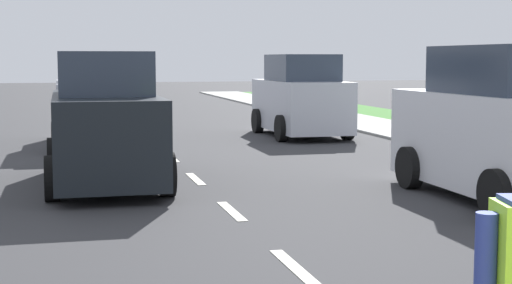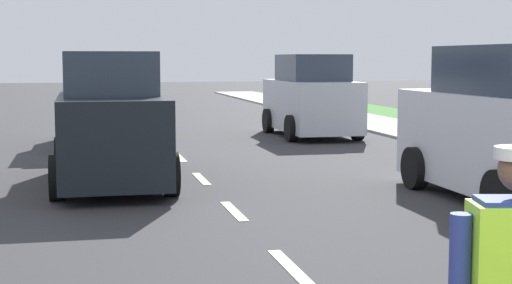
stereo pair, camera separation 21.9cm
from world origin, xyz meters
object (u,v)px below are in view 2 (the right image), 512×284
car_oncoming_second (103,102)px  car_parked_far (311,99)px  car_parked_curbside (509,130)px  car_oncoming_lead (110,123)px

car_oncoming_second → car_parked_far: 5.58m
car_oncoming_second → car_parked_curbside: 10.76m
car_oncoming_second → car_parked_far: (5.52, 0.80, -0.02)m
car_oncoming_lead → car_parked_far: 9.04m
car_parked_curbside → car_oncoming_second: bearing=121.1°
car_oncoming_lead → car_parked_curbside: bearing=-27.3°
car_oncoming_second → car_parked_far: size_ratio=1.08×
car_oncoming_second → car_parked_curbside: bearing=-58.9°
car_oncoming_lead → car_parked_curbside: size_ratio=1.02×
car_oncoming_second → car_parked_curbside: size_ratio=1.02×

